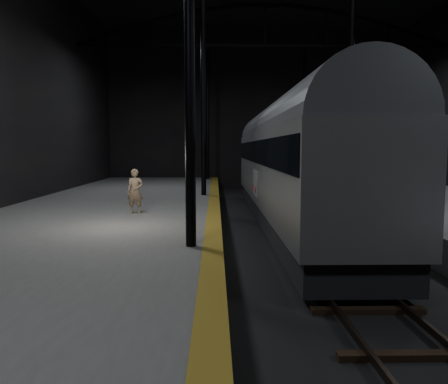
{
  "coord_description": "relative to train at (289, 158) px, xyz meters",
  "views": [
    {
      "loc": [
        -3.18,
        -14.77,
        3.44
      ],
      "look_at": [
        -2.9,
        -0.43,
        2.0
      ],
      "focal_mm": 35.0,
      "sensor_mm": 36.0,
      "label": 1
    }
  ],
  "objects": [
    {
      "name": "woman",
      "position": [
        -6.2,
        -2.44,
        -1.19
      ],
      "size": [
        0.62,
        0.41,
        1.67
      ],
      "primitive_type": "imported",
      "rotation": [
        0.0,
        0.0,
        0.02
      ],
      "color": "#A08262",
      "rests_on": "platform_left"
    },
    {
      "name": "tactile_strip",
      "position": [
        -3.25,
        -4.04,
        -2.02
      ],
      "size": [
        0.5,
        43.8,
        0.01
      ],
      "primitive_type": "cube",
      "color": "olive",
      "rests_on": "platform_left"
    },
    {
      "name": "platform_left",
      "position": [
        -7.5,
        -4.04,
        -2.52
      ],
      "size": [
        9.0,
        43.8,
        1.0
      ],
      "primitive_type": "cube",
      "color": "#565553",
      "rests_on": "ground"
    },
    {
      "name": "track",
      "position": [
        0.0,
        -4.04,
        -2.95
      ],
      "size": [
        2.4,
        43.0,
        0.24
      ],
      "color": "#3F3328",
      "rests_on": "ground"
    },
    {
      "name": "train",
      "position": [
        0.0,
        0.0,
        0.0
      ],
      "size": [
        3.03,
        20.27,
        5.42
      ],
      "color": "#979A9F",
      "rests_on": "ground"
    },
    {
      "name": "ground",
      "position": [
        0.0,
        -4.04,
        -3.02
      ],
      "size": [
        44.0,
        44.0,
        0.0
      ],
      "primitive_type": "plane",
      "color": "black",
      "rests_on": "ground"
    }
  ]
}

